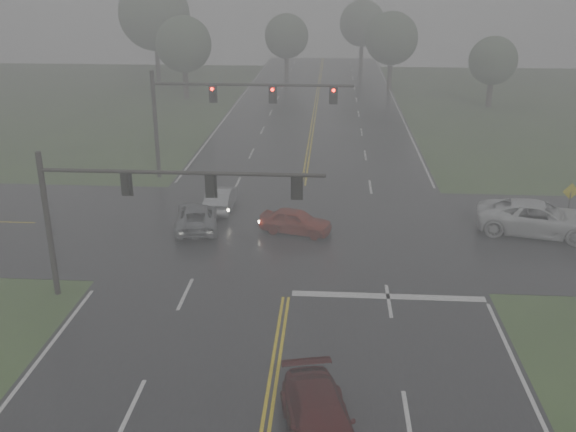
# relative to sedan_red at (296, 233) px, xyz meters

# --- Properties ---
(main_road) EXTENTS (18.00, 160.00, 0.02)m
(main_road) POSITION_rel_sedan_red_xyz_m (0.02, -1.60, 0.00)
(main_road) COLOR black
(main_road) RESTS_ON ground
(cross_street) EXTENTS (120.00, 14.00, 0.02)m
(cross_street) POSITION_rel_sedan_red_xyz_m (0.02, 0.40, 0.00)
(cross_street) COLOR black
(cross_street) RESTS_ON ground
(stop_bar) EXTENTS (8.50, 0.50, 0.01)m
(stop_bar) POSITION_rel_sedan_red_xyz_m (4.52, -7.20, 0.00)
(stop_bar) COLOR silver
(stop_bar) RESTS_ON ground
(sedan_red) EXTENTS (4.24, 2.59, 1.35)m
(sedan_red) POSITION_rel_sedan_red_xyz_m (0.00, 0.00, 0.00)
(sedan_red) COLOR maroon
(sedan_red) RESTS_ON ground
(sedan_silver) EXTENTS (1.50, 4.26, 1.40)m
(sedan_silver) POSITION_rel_sedan_red_xyz_m (-4.74, 3.45, 0.00)
(sedan_silver) COLOR gray
(sedan_silver) RESTS_ON ground
(car_grey) EXTENTS (3.04, 5.21, 1.36)m
(car_grey) POSITION_rel_sedan_red_xyz_m (-5.55, 0.34, 0.00)
(car_grey) COLOR slate
(car_grey) RESTS_ON ground
(pickup_white) EXTENTS (6.93, 4.33, 1.79)m
(pickup_white) POSITION_rel_sedan_red_xyz_m (13.17, 0.79, 0.00)
(pickup_white) COLOR silver
(pickup_white) RESTS_ON ground
(signal_gantry_near) EXTENTS (11.98, 0.29, 6.53)m
(signal_gantry_near) POSITION_rel_sedan_red_xyz_m (-6.49, -7.91, 4.59)
(signal_gantry_near) COLOR black
(signal_gantry_near) RESTS_ON ground
(signal_gantry_far) EXTENTS (13.56, 0.37, 7.39)m
(signal_gantry_far) POSITION_rel_sedan_red_xyz_m (-5.98, 9.72, 5.20)
(signal_gantry_far) COLOR black
(signal_gantry_far) RESTS_ON ground
(sign_diamond_east) EXTENTS (0.98, 0.19, 2.37)m
(sign_diamond_east) POSITION_rel_sedan_red_xyz_m (15.42, 2.67, 1.60)
(sign_diamond_east) COLOR black
(sign_diamond_east) RESTS_ON ground
(tree_nw_a) EXTENTS (6.24, 6.24, 9.16)m
(tree_nw_a) POSITION_rel_sedan_red_xyz_m (-14.92, 40.01, 6.02)
(tree_nw_a) COLOR #322920
(tree_nw_a) RESTS_ON ground
(tree_ne_a) EXTENTS (6.33, 6.33, 9.30)m
(tree_ne_a) POSITION_rel_sedan_red_xyz_m (8.73, 47.58, 6.11)
(tree_ne_a) COLOR #322920
(tree_ne_a) RESTS_ON ground
(tree_n_mid) EXTENTS (5.85, 5.85, 8.59)m
(tree_n_mid) POSITION_rel_sedan_red_xyz_m (-4.49, 55.07, 5.64)
(tree_n_mid) COLOR #322920
(tree_n_mid) RESTS_ON ground
(tree_e_near) EXTENTS (5.04, 5.04, 7.40)m
(tree_e_near) POSITION_rel_sedan_red_xyz_m (18.53, 37.26, 4.85)
(tree_e_near) COLOR #322920
(tree_e_near) RESTS_ON ground
(tree_nw_b) EXTENTS (8.88, 8.88, 13.04)m
(tree_nw_b) POSITION_rel_sedan_red_xyz_m (-20.78, 50.08, 8.59)
(tree_nw_b) COLOR #322920
(tree_nw_b) RESTS_ON ground
(tree_n_far) EXTENTS (6.74, 6.74, 9.90)m
(tree_n_far) POSITION_rel_sedan_red_xyz_m (5.94, 66.52, 6.51)
(tree_n_far) COLOR #322920
(tree_n_far) RESTS_ON ground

